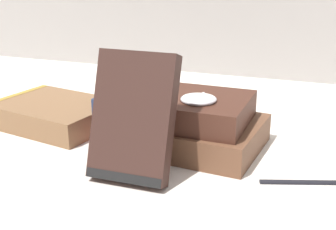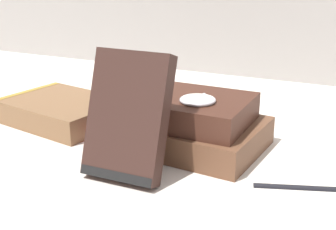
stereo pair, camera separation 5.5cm
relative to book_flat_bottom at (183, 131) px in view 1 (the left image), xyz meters
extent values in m
plane|color=silver|center=(-0.01, -0.04, -0.02)|extent=(3.00, 3.00, 0.00)
cube|color=brown|center=(0.01, 0.00, 0.00)|extent=(0.24, 0.18, 0.04)
cube|color=maroon|center=(-0.10, 0.01, 0.00)|extent=(0.03, 0.15, 0.04)
cube|color=#422319|center=(-0.01, -0.01, 0.04)|extent=(0.21, 0.14, 0.04)
cube|color=navy|center=(-0.11, 0.00, 0.04)|extent=(0.02, 0.13, 0.04)
cube|color=brown|center=(-0.23, 0.01, 0.00)|extent=(0.22, 0.18, 0.04)
cube|color=olive|center=(-0.32, 0.03, 0.00)|extent=(0.04, 0.14, 0.04)
cube|color=#331E19|center=(-0.03, -0.12, 0.06)|extent=(0.10, 0.08, 0.16)
cube|color=black|center=(-0.03, -0.15, -0.01)|extent=(0.10, 0.03, 0.02)
cylinder|color=silver|center=(0.03, -0.03, 0.06)|extent=(0.05, 0.05, 0.01)
torus|color=silver|center=(0.03, -0.03, 0.06)|extent=(0.05, 0.05, 0.01)
sphere|color=silver|center=(0.03, 0.00, 0.06)|extent=(0.01, 0.01, 0.01)
cylinder|color=black|center=(0.19, -0.07, -0.02)|extent=(0.12, 0.05, 0.01)
camera|label=1|loc=(0.21, -0.64, 0.26)|focal=50.00mm
camera|label=2|loc=(0.26, -0.62, 0.26)|focal=50.00mm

